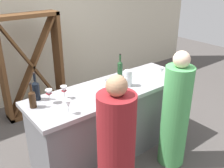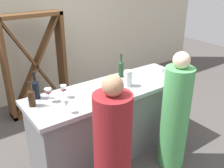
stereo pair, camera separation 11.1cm
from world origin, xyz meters
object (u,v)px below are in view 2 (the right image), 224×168
at_px(wine_glass_near_left, 66,104).
at_px(wine_glass_far_right, 48,92).
at_px(wine_rack, 35,65).
at_px(wine_bottle_second_left_near_black, 36,88).
at_px(water_pitcher, 128,78).
at_px(wine_bottle_center_olive_green, 121,68).
at_px(wine_glass_near_center, 163,71).
at_px(person_center_guest, 113,153).
at_px(wine_bottle_leftmost_amber_brown, 31,97).
at_px(person_left_guest, 175,116).
at_px(wine_glass_near_right, 117,80).
at_px(wine_glass_far_center, 63,89).
at_px(wine_glass_far_left, 106,81).

xyz_separation_m(wine_glass_near_left, wine_glass_far_right, (-0.05, 0.33, 0.01)).
height_order(wine_rack, wine_bottle_second_left_near_black, wine_rack).
bearing_deg(wine_glass_near_left, water_pitcher, 9.08).
distance_m(wine_bottle_center_olive_green, wine_glass_near_center, 0.56).
bearing_deg(wine_bottle_second_left_near_black, wine_bottle_center_olive_green, -2.44).
bearing_deg(person_center_guest, water_pitcher, -66.94).
relative_size(wine_bottle_leftmost_amber_brown, person_center_guest, 0.19).
relative_size(wine_glass_near_left, wine_glass_near_center, 1.05).
xyz_separation_m(wine_bottle_center_olive_green, person_left_guest, (0.16, -0.85, -0.38)).
distance_m(wine_bottle_center_olive_green, wine_glass_near_right, 0.41).
bearing_deg(wine_glass_far_center, wine_glass_far_left, -14.80).
distance_m(wine_bottle_center_olive_green, person_center_guest, 1.32).
relative_size(wine_glass_near_left, wine_glass_far_left, 0.91).
distance_m(wine_rack, wine_glass_far_center, 1.57).
xyz_separation_m(wine_glass_near_center, wine_glass_near_right, (-0.71, 0.08, 0.01)).
bearing_deg(wine_glass_near_center, wine_bottle_second_left_near_black, 165.01).
bearing_deg(wine_bottle_center_olive_green, wine_glass_near_center, -41.98).
relative_size(wine_rack, wine_glass_far_right, 10.56).
height_order(wine_bottle_center_olive_green, wine_glass_near_center, wine_bottle_center_olive_green).
bearing_deg(wine_glass_far_left, wine_glass_near_right, -22.25).
height_order(wine_bottle_leftmost_amber_brown, wine_glass_near_center, wine_bottle_leftmost_amber_brown).
height_order(wine_rack, wine_glass_near_center, wine_rack).
height_order(wine_bottle_center_olive_green, wine_glass_near_left, wine_bottle_center_olive_green).
xyz_separation_m(wine_glass_near_right, wine_glass_far_center, (-0.62, 0.18, -0.02)).
bearing_deg(wine_glass_near_left, person_left_guest, -18.91).
height_order(wine_bottle_second_left_near_black, wine_glass_far_center, wine_bottle_second_left_near_black).
relative_size(wine_glass_far_right, person_left_guest, 0.11).
bearing_deg(wine_bottle_second_left_near_black, wine_glass_far_right, -64.35).
xyz_separation_m(wine_rack, wine_glass_far_right, (-0.41, -1.54, 0.22)).
relative_size(wine_rack, wine_glass_far_left, 10.01).
bearing_deg(wine_glass_far_center, wine_bottle_center_olive_green, 7.15).
bearing_deg(wine_glass_near_right, wine_glass_near_center, -6.39).
xyz_separation_m(wine_bottle_second_left_near_black, person_left_guest, (1.33, -0.90, -0.38)).
bearing_deg(wine_glass_far_left, wine_glass_far_center, 165.20).
bearing_deg(water_pitcher, wine_rack, 108.18).
distance_m(wine_rack, wine_bottle_second_left_near_black, 1.48).
bearing_deg(wine_glass_far_left, wine_bottle_center_olive_green, 30.72).
bearing_deg(wine_glass_far_left, water_pitcher, -9.43).
height_order(wine_bottle_second_left_near_black, wine_glass_far_left, wine_bottle_second_left_near_black).
bearing_deg(wine_glass_near_left, wine_bottle_center_olive_green, 23.06).
distance_m(wine_glass_near_right, wine_glass_far_left, 0.13).
distance_m(wine_bottle_leftmost_amber_brown, wine_glass_far_right, 0.18).
bearing_deg(wine_glass_near_center, wine_glass_near_right, 173.61).
bearing_deg(wine_glass_near_center, wine_glass_far_left, 171.19).
bearing_deg(wine_glass_far_right, wine_glass_near_right, -13.00).
bearing_deg(water_pitcher, wine_bottle_second_left_near_black, 161.85).
bearing_deg(water_pitcher, wine_glass_far_center, 167.19).
xyz_separation_m(wine_rack, wine_bottle_center_olive_green, (0.68, -1.43, 0.23)).
distance_m(wine_glass_near_left, wine_glass_far_center, 0.35).
relative_size(wine_glass_far_left, person_center_guest, 0.11).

